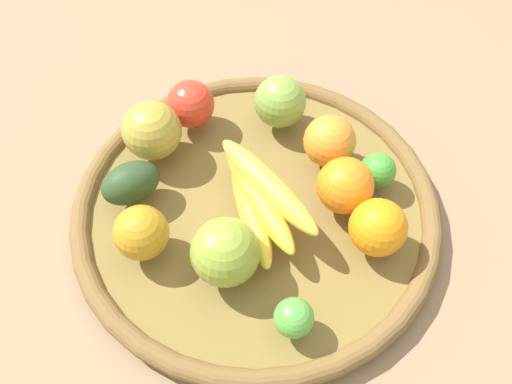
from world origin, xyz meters
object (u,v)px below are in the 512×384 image
Objects in this scene: orange_2 at (329,141)px; lime_1 at (378,172)px; orange_0 at (378,227)px; avocado at (131,183)px; apple_0 at (225,252)px; apple_2 at (191,104)px; apple_4 at (280,102)px; lime_0 at (294,318)px; orange_1 at (345,186)px; apple_1 at (141,233)px; apple_3 at (152,130)px; banana_bunch at (259,196)px.

orange_2 is 1.47× the size of lime_1.
orange_0 is 0.31m from avocado.
avocado is (0.13, 0.10, -0.01)m from apple_0.
apple_4 reaches higher than apple_2.
apple_2 is 0.33m from lime_0.
lime_1 is at bearing -67.66° from apple_0.
orange_0 is (-0.14, -0.02, 0.00)m from orange_2.
lime_0 is at bearing 146.20° from orange_1.
orange_1 is 0.25m from apple_1.
orange_2 and orange_0 have the same top height.
apple_1 is 0.84× the size of apple_3.
lime_0 is 0.23m from lime_1.
orange_2 is 0.86× the size of apple_0.
lime_0 is (-0.22, 0.10, -0.01)m from orange_2.
apple_2 is 0.96× the size of orange_0.
apple_2 is 0.92× the size of apple_4.
orange_1 is 0.93× the size of avocado.
apple_4 is (0.15, 0.05, 0.00)m from orange_1.
lime_1 is (-0.05, -0.05, -0.01)m from orange_2.
orange_0 is (-0.07, -0.13, 0.00)m from banana_bunch.
orange_0 is 0.91× the size of avocado.
orange_0 is 0.09m from lime_1.
orange_2 is at bearing 7.89° from orange_0.
apple_4 reaches higher than apple_1.
apple_4 reaches higher than banana_bunch.
apple_0 is at bearing -142.60° from avocado.
lime_1 is (0.01, -0.16, -0.01)m from banana_bunch.
banana_bunch is 4.13× the size of lime_0.
apple_0 is at bearing 143.86° from banana_bunch.
apple_1 is 0.20m from lime_0.
apple_4 is (0.30, -0.05, 0.01)m from lime_0.
orange_1 is at bearing -120.87° from apple_3.
orange_2 is 0.88× the size of apple_3.
orange_2 is 0.96× the size of apple_4.
apple_1 reaches higher than lime_0.
orange_2 is at bearing -149.39° from apple_4.
orange_0 is (-0.24, -0.19, 0.00)m from apple_2.
avocado is (0.08, 0.01, -0.01)m from apple_1.
lime_0 is (-0.15, 0.10, -0.01)m from orange_1.
apple_3 is 0.18m from apple_4.
orange_2 is 0.07m from lime_1.
apple_0 is at bearing 112.34° from lime_1.
apple_2 reaches higher than banana_bunch.
banana_bunch is 2.77× the size of apple_2.
lime_0 is (-0.13, -0.15, -0.01)m from apple_1.
lime_1 is (-0.16, -0.22, -0.01)m from apple_2.
apple_0 is at bearing 112.35° from orange_1.
banana_bunch is at bearing -109.91° from avocado.
apple_3 is (-0.04, 0.06, 0.01)m from apple_2.
avocado is at bearing 36.61° from lime_0.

